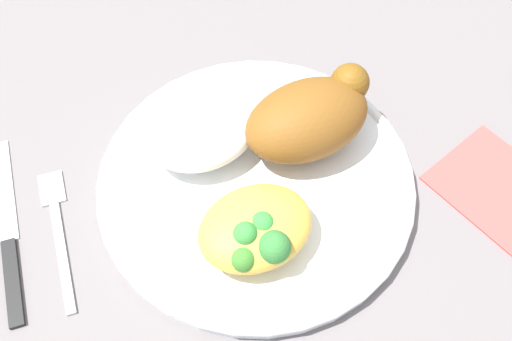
{
  "coord_description": "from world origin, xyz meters",
  "views": [
    {
      "loc": [
        -0.12,
        -0.25,
        0.46
      ],
      "look_at": [
        0.0,
        0.0,
        0.03
      ],
      "focal_mm": 41.27,
      "sensor_mm": 36.0,
      "label": 1
    }
  ],
  "objects": [
    {
      "name": "ground_plane",
      "position": [
        0.0,
        0.0,
        0.0
      ],
      "size": [
        2.0,
        2.0,
        0.0
      ],
      "primitive_type": "plane",
      "color": "slate"
    },
    {
      "name": "plate",
      "position": [
        0.0,
        0.0,
        0.01
      ],
      "size": [
        0.29,
        0.29,
        0.02
      ],
      "color": "white",
      "rests_on": "ground_plane"
    },
    {
      "name": "roasted_chicken",
      "position": [
        0.06,
        0.02,
        0.05
      ],
      "size": [
        0.13,
        0.08,
        0.06
      ],
      "color": "brown",
      "rests_on": "plate"
    },
    {
      "name": "rice_pile",
      "position": [
        -0.03,
        0.05,
        0.04
      ],
      "size": [
        0.1,
        0.08,
        0.04
      ],
      "primitive_type": "ellipsoid",
      "color": "white",
      "rests_on": "plate"
    },
    {
      "name": "mac_cheese_with_broccoli",
      "position": [
        -0.03,
        -0.06,
        0.04
      ],
      "size": [
        0.1,
        0.08,
        0.04
      ],
      "color": "gold",
      "rests_on": "plate"
    },
    {
      "name": "fork",
      "position": [
        -0.17,
        0.04,
        0.0
      ],
      "size": [
        0.04,
        0.14,
        0.01
      ],
      "color": "#B2B2B7",
      "rests_on": "ground_plane"
    },
    {
      "name": "knife",
      "position": [
        -0.22,
        0.04,
        0.0
      ],
      "size": [
        0.04,
        0.19,
        0.01
      ],
      "color": "black",
      "rests_on": "ground_plane"
    },
    {
      "name": "napkin",
      "position": [
        0.2,
        -0.1,
        0.0
      ],
      "size": [
        0.12,
        0.13,
        0.0
      ],
      "primitive_type": "cube",
      "rotation": [
        0.0,
        0.0,
        0.24
      ],
      "color": "#DB4C47",
      "rests_on": "ground_plane"
    }
  ]
}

